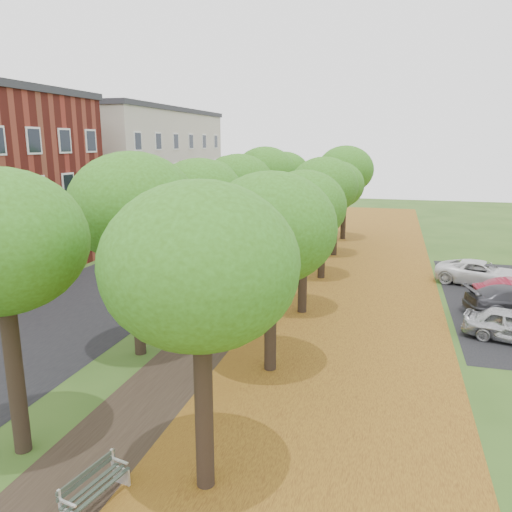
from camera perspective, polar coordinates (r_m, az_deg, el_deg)
The scene contains 9 objects.
ground at distance 13.24m, azimuth -17.14°, elevation -21.83°, with size 120.00×120.00×0.00m, color #2D4C19.
street_asphalt at distance 28.65m, azimuth -13.91°, elevation -2.52°, with size 8.00×70.00×0.01m, color black.
footpath at distance 25.91m, azimuth 0.78°, elevation -3.77°, with size 3.20×70.00×0.01m, color black.
leaf_verge at distance 25.17m, azimuth 11.89°, elevation -4.55°, with size 7.50×70.00×0.01m, color #92641A.
tree_row_west at distance 25.59m, azimuth -4.00°, elevation 7.18°, with size 3.96×33.96×6.61m.
tree_row_east at distance 24.43m, azimuth 6.77°, elevation 6.85°, with size 3.96×33.96×6.61m.
building_cream at distance 48.07m, azimuth -13.77°, elevation 9.87°, with size 10.30×20.30×10.40m.
bench at distance 11.94m, azimuth -17.97°, elevation -23.83°, with size 0.78×1.68×0.77m.
car_white at distance 29.09m, azimuth 24.33°, elevation -1.79°, with size 2.10×4.56×1.27m, color silver.
Camera 1 is at (6.24, -9.03, 7.42)m, focal length 35.00 mm.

